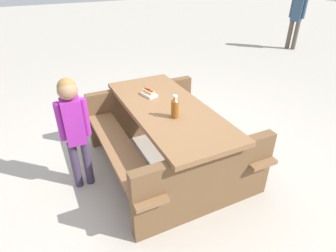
# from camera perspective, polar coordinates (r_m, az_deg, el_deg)

# --- Properties ---
(ground_plane) EXTENTS (30.00, 30.00, 0.00)m
(ground_plane) POSITION_cam_1_polar(r_m,az_deg,el_deg) (3.33, 0.00, -7.82)
(ground_plane) COLOR #ADA599
(ground_plane) RESTS_ON ground
(picnic_table) EXTENTS (1.81, 1.41, 0.75)m
(picnic_table) POSITION_cam_1_polar(r_m,az_deg,el_deg) (3.07, 0.00, -1.29)
(picnic_table) COLOR brown
(picnic_table) RESTS_ON ground
(soda_bottle) EXTENTS (0.08, 0.08, 0.23)m
(soda_bottle) POSITION_cam_1_polar(r_m,az_deg,el_deg) (2.68, 1.42, 3.76)
(soda_bottle) COLOR brown
(soda_bottle) RESTS_ON picnic_table
(hotdog_tray) EXTENTS (0.20, 0.15, 0.08)m
(hotdog_tray) POSITION_cam_1_polar(r_m,az_deg,el_deg) (3.17, -3.85, 6.60)
(hotdog_tray) COLOR white
(hotdog_tray) RESTS_ON picnic_table
(child_in_coat) EXTENTS (0.19, 0.29, 1.18)m
(child_in_coat) POSITION_cam_1_polar(r_m,az_deg,el_deg) (2.79, -18.47, 0.80)
(child_in_coat) COLOR #3F334C
(child_in_coat) RESTS_ON ground
(bystander_adult) EXTENTS (0.35, 0.30, 1.55)m
(bystander_adult) POSITION_cam_1_polar(r_m,az_deg,el_deg) (8.32, 24.71, 20.60)
(bystander_adult) COLOR brown
(bystander_adult) RESTS_ON ground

